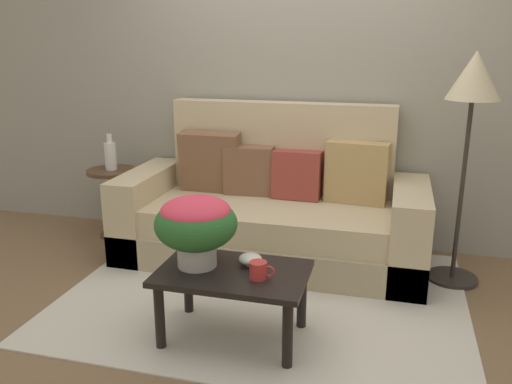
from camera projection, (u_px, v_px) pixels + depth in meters
name	position (u px, v px, depth m)	size (l,w,h in m)	color
ground_plane	(264.00, 296.00, 3.47)	(14.00, 14.00, 0.00)	brown
wall_back	(300.00, 79.00, 4.15)	(6.40, 0.12, 2.62)	gray
area_rug	(264.00, 295.00, 3.47)	(2.54, 1.95, 0.01)	beige
couch	(273.00, 213.00, 4.00)	(2.24, 0.91, 1.15)	tan
coffee_table	(233.00, 282.00, 2.89)	(0.81, 0.52, 0.41)	black
side_table	(113.00, 191.00, 4.41)	(0.40, 0.40, 0.58)	#4C331E
floor_lamp	(472.00, 99.00, 3.34)	(0.34, 0.34, 1.55)	#2D2823
potted_plant	(196.00, 223.00, 2.87)	(0.45, 0.45, 0.39)	#B7B2A8
coffee_mug	(259.00, 270.00, 2.77)	(0.14, 0.09, 0.09)	red
snack_bowl	(250.00, 259.00, 2.93)	(0.13, 0.13, 0.07)	silver
table_vase	(110.00, 155.00, 4.32)	(0.09, 0.09, 0.30)	silver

